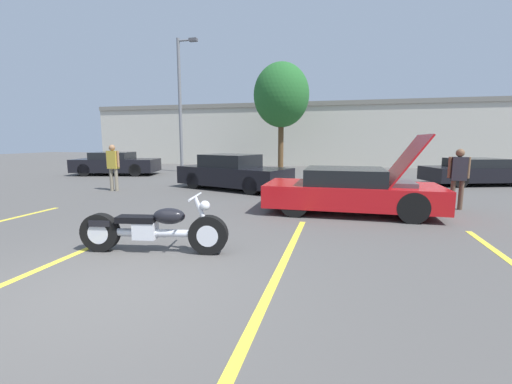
{
  "coord_description": "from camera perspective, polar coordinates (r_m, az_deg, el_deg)",
  "views": [
    {
      "loc": [
        2.73,
        -3.43,
        1.81
      ],
      "look_at": [
        1.13,
        3.0,
        0.8
      ],
      "focal_mm": 24.0,
      "sensor_mm": 36.0,
      "label": 1
    }
  ],
  "objects": [
    {
      "name": "parking_stripe_middle",
      "position": [
        6.37,
        -27.15,
        -8.78
      ],
      "size": [
        0.12,
        5.86,
        0.01
      ],
      "primitive_type": "cube",
      "color": "yellow",
      "rests_on": "ground"
    },
    {
      "name": "spectator_by_show_car",
      "position": [
        13.23,
        -22.74,
        4.38
      ],
      "size": [
        0.52,
        0.22,
        1.65
      ],
      "color": "gray",
      "rests_on": "ground"
    },
    {
      "name": "show_car_hood_open",
      "position": [
        8.82,
        15.67,
        0.23
      ],
      "size": [
        4.19,
        1.82,
        1.94
      ],
      "rotation": [
        0.0,
        0.0,
        -0.0
      ],
      "color": "red",
      "rests_on": "ground"
    },
    {
      "name": "ground_plane",
      "position": [
        4.74,
        -23.39,
        -14.52
      ],
      "size": [
        80.0,
        80.0,
        0.0
      ],
      "primitive_type": "plane",
      "color": "#514F4C"
    },
    {
      "name": "light_pole",
      "position": [
        20.33,
        -12.35,
        14.79
      ],
      "size": [
        1.21,
        0.28,
        7.34
      ],
      "color": "slate",
      "rests_on": "ground"
    },
    {
      "name": "parking_stripe_back",
      "position": [
        4.95,
        4.0,
        -12.77
      ],
      "size": [
        0.12,
        5.86,
        0.01
      ],
      "primitive_type": "cube",
      "color": "yellow",
      "rests_on": "ground"
    },
    {
      "name": "parked_car_left_row",
      "position": [
        19.39,
        -22.31,
        4.37
      ],
      "size": [
        4.47,
        2.71,
        1.18
      ],
      "rotation": [
        0.0,
        0.0,
        0.22
      ],
      "color": "black",
      "rests_on": "ground"
    },
    {
      "name": "far_building",
      "position": [
        26.11,
        8.08,
        9.74
      ],
      "size": [
        32.0,
        4.2,
        4.4
      ],
      "color": "beige",
      "rests_on": "ground"
    },
    {
      "name": "motorcycle",
      "position": [
        5.78,
        -16.75,
        -5.96
      ],
      "size": [
        2.42,
        0.73,
        0.95
      ],
      "rotation": [
        0.0,
        0.0,
        0.16
      ],
      "color": "black",
      "rests_on": "ground"
    },
    {
      "name": "tree_background",
      "position": [
        20.63,
        4.24,
        15.75
      ],
      "size": [
        3.21,
        3.21,
        6.24
      ],
      "color": "brown",
      "rests_on": "ground"
    },
    {
      "name": "spectator_near_motorcycle",
      "position": [
        10.32,
        30.67,
        2.59
      ],
      "size": [
        0.52,
        0.21,
        1.58
      ],
      "color": "brown",
      "rests_on": "ground"
    },
    {
      "name": "parked_car_right_row",
      "position": [
        16.6,
        33.1,
        2.82
      ],
      "size": [
        4.59,
        2.97,
        1.07
      ],
      "rotation": [
        0.0,
        0.0,
        0.32
      ],
      "color": "black",
      "rests_on": "ground"
    },
    {
      "name": "parked_car_mid_row",
      "position": [
        12.7,
        -3.83,
        3.19
      ],
      "size": [
        4.52,
        3.03,
        1.28
      ],
      "rotation": [
        0.0,
        0.0,
        -0.35
      ],
      "color": "black",
      "rests_on": "ground"
    }
  ]
}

